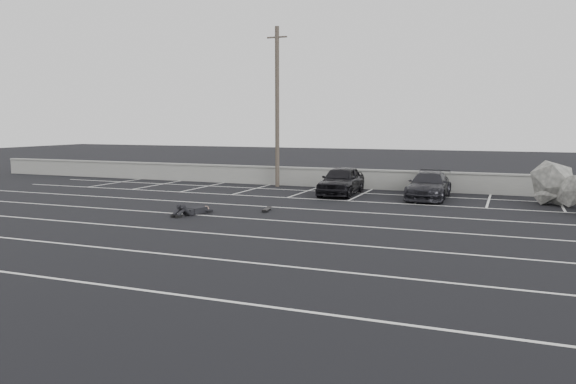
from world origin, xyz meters
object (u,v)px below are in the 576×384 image
at_px(trash_bin, 434,182).
at_px(car_left, 341,181).
at_px(car_right, 429,185).
at_px(utility_pole, 277,107).
at_px(skateboard, 267,209).
at_px(person, 197,207).

bearing_deg(trash_bin, car_left, -148.18).
relative_size(car_left, car_right, 0.96).
bearing_deg(trash_bin, utility_pole, -177.32).
distance_m(utility_pole, skateboard, 9.86).
relative_size(car_left, skateboard, 5.14).
xyz_separation_m(car_right, trash_bin, (-0.07, 2.46, -0.08)).
relative_size(car_right, person, 1.68).
distance_m(car_right, person, 11.12).
bearing_deg(car_left, person, -116.58).
height_order(car_right, utility_pole, utility_pole).
xyz_separation_m(car_left, car_right, (4.25, 0.13, -0.08)).
bearing_deg(person, skateboard, 47.34).
bearing_deg(skateboard, person, -154.69).
height_order(utility_pole, skateboard, utility_pole).
xyz_separation_m(car_left, person, (-3.63, -7.71, -0.47)).
height_order(utility_pole, trash_bin, utility_pole).
distance_m(car_left, person, 8.53).
distance_m(car_right, skateboard, 8.40).
bearing_deg(utility_pole, car_left, -26.65).
xyz_separation_m(utility_pole, person, (0.73, -9.90, -4.20)).
xyz_separation_m(car_left, trash_bin, (4.17, 2.59, -0.16)).
bearing_deg(utility_pole, car_right, -13.45).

